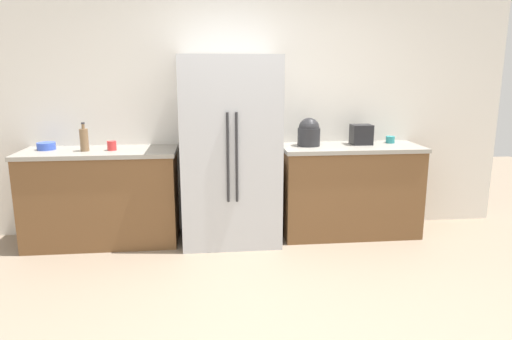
% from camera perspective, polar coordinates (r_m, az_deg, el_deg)
% --- Properties ---
extents(ground_plane, '(11.07, 11.07, 0.00)m').
position_cam_1_polar(ground_plane, '(3.36, 2.58, -17.96)').
color(ground_plane, gray).
extents(kitchen_back_panel, '(5.54, 0.10, 2.79)m').
position_cam_1_polar(kitchen_back_panel, '(4.87, -0.80, 8.85)').
color(kitchen_back_panel, silver).
rests_on(kitchen_back_panel, ground_plane).
extents(counter_left, '(1.48, 0.61, 0.94)m').
position_cam_1_polar(counter_left, '(4.77, -18.56, -3.17)').
color(counter_left, brown).
rests_on(counter_left, ground_plane).
extents(counter_right, '(1.42, 0.61, 0.94)m').
position_cam_1_polar(counter_right, '(4.88, 11.50, -2.43)').
color(counter_right, brown).
rests_on(counter_right, ground_plane).
extents(refrigerator, '(0.95, 0.71, 1.83)m').
position_cam_1_polar(refrigerator, '(4.50, -3.22, 2.37)').
color(refrigerator, '#B7BABF').
rests_on(refrigerator, ground_plane).
extents(toaster, '(0.21, 0.17, 0.20)m').
position_cam_1_polar(toaster, '(4.87, 12.93, 4.31)').
color(toaster, black).
rests_on(toaster, counter_right).
extents(rice_cooker, '(0.23, 0.23, 0.28)m').
position_cam_1_polar(rice_cooker, '(4.68, 6.59, 4.63)').
color(rice_cooker, '#262628').
rests_on(rice_cooker, counter_right).
extents(bottle_a, '(0.08, 0.08, 0.27)m').
position_cam_1_polar(bottle_a, '(4.64, -20.56, 3.57)').
color(bottle_a, brown).
rests_on(bottle_a, counter_left).
extents(cup_a, '(0.09, 0.09, 0.09)m').
position_cam_1_polar(cup_a, '(4.61, -17.47, 2.90)').
color(cup_a, red).
rests_on(cup_a, counter_left).
extents(cup_b, '(0.09, 0.09, 0.07)m').
position_cam_1_polar(cup_b, '(5.05, 16.33, 3.64)').
color(cup_b, teal).
rests_on(cup_b, counter_right).
extents(bowl_a, '(0.17, 0.17, 0.07)m').
position_cam_1_polar(bowl_a, '(4.88, -24.60, 2.71)').
color(bowl_a, blue).
rests_on(bowl_a, counter_left).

